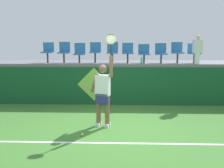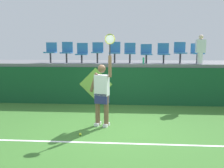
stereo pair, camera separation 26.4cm
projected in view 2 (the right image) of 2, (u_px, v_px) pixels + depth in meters
name	position (u px, v px, depth m)	size (l,w,h in m)	color
ground_plane	(118.00, 129.00, 6.53)	(40.00, 40.00, 0.00)	#3D752D
court_back_wall	(121.00, 86.00, 9.27)	(13.54, 0.20, 1.44)	#144C28
spectator_platform	(123.00, 63.00, 10.49)	(13.54, 2.82, 0.12)	slate
court_baseline_stripe	(116.00, 143.00, 5.58)	(12.18, 0.08, 0.01)	white
tennis_player	(102.00, 92.00, 6.68)	(0.74, 0.35, 2.54)	white
tennis_ball	(80.00, 134.00, 6.07)	(0.07, 0.07, 0.07)	#D1E533
water_bottle	(143.00, 61.00, 9.19)	(0.07, 0.07, 0.25)	#26B272
stadium_chair_0	(51.00, 51.00, 9.86)	(0.44, 0.42, 0.82)	#38383D
stadium_chair_1	(67.00, 51.00, 9.82)	(0.44, 0.42, 0.84)	#38383D
stadium_chair_2	(82.00, 52.00, 9.79)	(0.44, 0.42, 0.80)	#38383D
stadium_chair_3	(98.00, 51.00, 9.73)	(0.44, 0.42, 0.83)	#38383D
stadium_chair_4	(115.00, 51.00, 9.68)	(0.44, 0.42, 0.84)	#38383D
stadium_chair_5	(130.00, 52.00, 9.64)	(0.44, 0.42, 0.80)	#38383D
stadium_chair_6	(146.00, 53.00, 9.60)	(0.44, 0.42, 0.75)	#38383D
stadium_chair_7	(163.00, 52.00, 9.55)	(0.44, 0.42, 0.79)	#38383D
stadium_chair_8	(180.00, 51.00, 9.50)	(0.44, 0.42, 0.83)	#38383D
stadium_chair_9	(197.00, 52.00, 9.45)	(0.44, 0.42, 0.78)	#38383D
spectator_0	(200.00, 49.00, 9.00)	(0.34, 0.20, 1.08)	white
wall_signage_mount	(96.00, 104.00, 9.34)	(1.27, 0.01, 1.43)	#144C28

